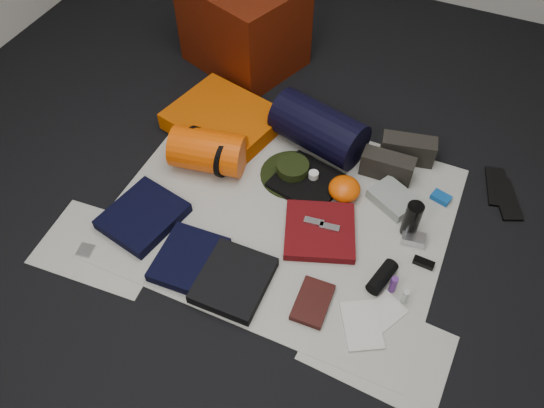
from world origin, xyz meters
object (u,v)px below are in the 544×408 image
at_px(stuff_sack, 208,151).
at_px(water_bottle, 412,219).
at_px(compact_camera, 413,239).
at_px(paperback_book, 313,302).
at_px(red_cabinet, 244,24).
at_px(navy_duffel, 319,128).
at_px(sleeping_pad, 224,120).

relative_size(stuff_sack, water_bottle, 1.90).
bearing_deg(compact_camera, paperback_book, -130.20).
relative_size(red_cabinet, navy_duffel, 1.28).
relative_size(navy_duffel, compact_camera, 4.48).
relative_size(sleeping_pad, stuff_sack, 1.51).
bearing_deg(navy_duffel, red_cabinet, 157.05).
bearing_deg(red_cabinet, navy_duffel, -17.96).
xyz_separation_m(sleeping_pad, stuff_sack, (0.07, -0.30, 0.06)).
height_order(red_cabinet, sleeping_pad, red_cabinet).
height_order(red_cabinet, stuff_sack, red_cabinet).
xyz_separation_m(sleeping_pad, paperback_book, (0.87, -0.85, -0.04)).
bearing_deg(sleeping_pad, navy_duffel, 7.80).
relative_size(sleeping_pad, navy_duffel, 1.15).
xyz_separation_m(navy_duffel, compact_camera, (0.65, -0.42, -0.11)).
distance_m(red_cabinet, compact_camera, 1.67).
bearing_deg(sleeping_pad, compact_camera, -16.07).
bearing_deg(compact_camera, navy_duffel, 139.18).
xyz_separation_m(red_cabinet, paperback_book, (1.03, -1.46, -0.24)).
height_order(red_cabinet, navy_duffel, red_cabinet).
bearing_deg(compact_camera, red_cabinet, 136.51).
distance_m(sleeping_pad, compact_camera, 1.23).
xyz_separation_m(sleeping_pad, navy_duffel, (0.54, 0.07, 0.08)).
height_order(red_cabinet, paperback_book, red_cabinet).
bearing_deg(red_cabinet, paperback_book, -35.03).
bearing_deg(red_cabinet, stuff_sack, -56.19).
bearing_deg(sleeping_pad, stuff_sack, -77.37).
bearing_deg(water_bottle, red_cabinet, 145.28).
distance_m(red_cabinet, stuff_sack, 0.96).
height_order(stuff_sack, navy_duffel, navy_duffel).
bearing_deg(water_bottle, stuff_sack, -179.65).
height_order(water_bottle, compact_camera, water_bottle).
bearing_deg(navy_duffel, paperback_book, -55.45).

